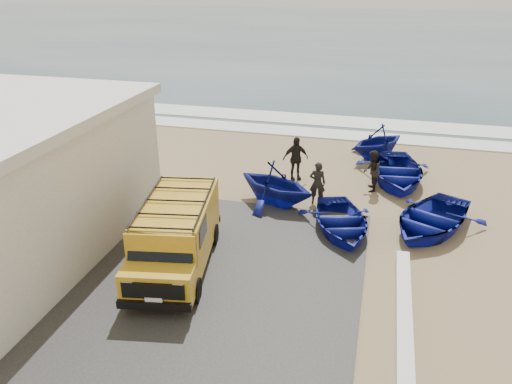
# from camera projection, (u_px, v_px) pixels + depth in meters

# --- Properties ---
(ground) EXTENTS (160.00, 160.00, 0.00)m
(ground) POSITION_uv_depth(u_px,v_px,m) (234.00, 246.00, 15.41)
(ground) COLOR #927A55
(slab) EXTENTS (12.00, 10.00, 0.05)m
(slab) POSITION_uv_depth(u_px,v_px,m) (146.00, 271.00, 14.09)
(slab) COLOR #373532
(slab) RESTS_ON ground
(ocean) EXTENTS (180.00, 88.00, 0.01)m
(ocean) POSITION_uv_depth(u_px,v_px,m) (357.00, 33.00, 64.85)
(ocean) COLOR #385166
(ocean) RESTS_ON ground
(surf_line) EXTENTS (180.00, 1.60, 0.06)m
(surf_line) POSITION_uv_depth(u_px,v_px,m) (300.00, 132.00, 25.99)
(surf_line) COLOR white
(surf_line) RESTS_ON ground
(surf_wash) EXTENTS (180.00, 2.20, 0.04)m
(surf_wash) POSITION_uv_depth(u_px,v_px,m) (307.00, 119.00, 28.20)
(surf_wash) COLOR white
(surf_wash) RESTS_ON ground
(parapet) EXTENTS (0.35, 6.00, 0.55)m
(parapet) POSITION_uv_depth(u_px,v_px,m) (403.00, 327.00, 11.52)
(parapet) COLOR silver
(parapet) RESTS_ON ground
(van) EXTENTS (2.57, 4.89, 1.99)m
(van) POSITION_uv_depth(u_px,v_px,m) (176.00, 233.00, 13.94)
(van) COLOR gold
(van) RESTS_ON ground
(boat_near_left) EXTENTS (3.40, 4.06, 0.72)m
(boat_near_left) POSITION_uv_depth(u_px,v_px,m) (341.00, 221.00, 16.10)
(boat_near_left) COLOR navy
(boat_near_left) RESTS_ON ground
(boat_near_right) EXTENTS (4.31, 4.83, 0.82)m
(boat_near_right) POSITION_uv_depth(u_px,v_px,m) (431.00, 219.00, 16.16)
(boat_near_right) COLOR navy
(boat_near_right) RESTS_ON ground
(boat_mid_left) EXTENTS (3.90, 3.70, 1.62)m
(boat_mid_left) POSITION_uv_depth(u_px,v_px,m) (275.00, 183.00, 17.80)
(boat_mid_left) COLOR navy
(boat_mid_left) RESTS_ON ground
(boat_mid_right) EXTENTS (3.50, 4.58, 0.88)m
(boat_mid_right) POSITION_uv_depth(u_px,v_px,m) (396.00, 171.00, 19.84)
(boat_mid_right) COLOR navy
(boat_mid_right) RESTS_ON ground
(boat_far_left) EXTENTS (3.84, 3.88, 1.55)m
(boat_far_left) POSITION_uv_depth(u_px,v_px,m) (378.00, 141.00, 22.21)
(boat_far_left) COLOR navy
(boat_far_left) RESTS_ON ground
(fisherman_front) EXTENTS (0.61, 0.43, 1.60)m
(fisherman_front) POSITION_uv_depth(u_px,v_px,m) (317.00, 183.00, 17.86)
(fisherman_front) COLOR black
(fisherman_front) RESTS_ON ground
(fisherman_middle) EXTENTS (0.64, 0.80, 1.60)m
(fisherman_middle) POSITION_uv_depth(u_px,v_px,m) (372.00, 171.00, 18.91)
(fisherman_middle) COLOR black
(fisherman_middle) RESTS_ON ground
(fisherman_back) EXTENTS (1.13, 0.88, 1.78)m
(fisherman_back) POSITION_uv_depth(u_px,v_px,m) (296.00, 158.00, 19.89)
(fisherman_back) COLOR black
(fisherman_back) RESTS_ON ground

